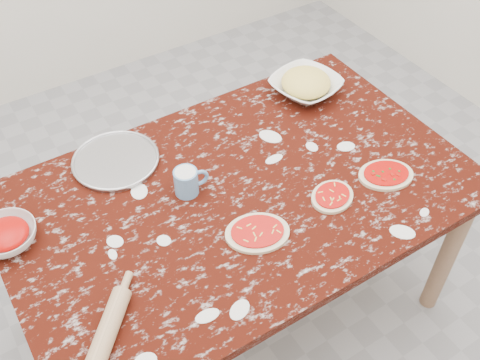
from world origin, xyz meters
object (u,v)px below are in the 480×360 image
pizza_tray (116,161)px  cheese_bowl (306,86)px  sauce_bowl (7,236)px  rolling_pin (106,335)px  flour_mug (187,181)px  worktable (240,206)px

pizza_tray → cheese_bowl: 0.83m
sauce_bowl → rolling_pin: sauce_bowl is taller
pizza_tray → flour_mug: size_ratio=2.49×
cheese_bowl → rolling_pin: (-1.13, -0.61, -0.00)m
worktable → sauce_bowl: bearing=165.1°
pizza_tray → rolling_pin: (-0.30, -0.65, 0.02)m
pizza_tray → sauce_bowl: bearing=-159.6°
worktable → flour_mug: bearing=149.8°
pizza_tray → rolling_pin: rolling_pin is taller
worktable → rolling_pin: (-0.61, -0.29, 0.11)m
rolling_pin → sauce_bowl: bearing=104.9°
worktable → pizza_tray: pizza_tray is taller
pizza_tray → rolling_pin: size_ratio=1.09×
rolling_pin → flour_mug: bearing=39.6°
worktable → cheese_bowl: 0.63m
flour_mug → cheese_bowl: bearing=19.2°
worktable → flour_mug: flour_mug is taller
sauce_bowl → flour_mug: (0.59, -0.11, 0.02)m
worktable → rolling_pin: bearing=-154.8°
worktable → pizza_tray: 0.48m
worktable → pizza_tray: bearing=130.5°
sauce_bowl → cheese_bowl: (1.26, 0.13, 0.00)m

